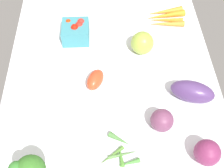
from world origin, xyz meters
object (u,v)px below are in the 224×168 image
Objects in this scene: berry_basket at (76,31)px; heirloom_tomato_green at (142,43)px; red_onion_near_basket at (207,153)px; carrot_bunch at (165,17)px; okra_pile at (121,151)px; roma_tomato at (95,80)px; red_onion_center at (162,120)px; eggplant at (192,92)px.

heirloom_tomato_green reaches higher than berry_basket.
red_onion_near_basket reaches higher than carrot_bunch.
okra_pile is 1.46× the size of roma_tomato.
eggplant is (-10.51, 11.74, -0.03)cm from red_onion_center.
red_onion_center is at bearing -134.40° from red_onion_near_basket.
berry_basket is at bearing -75.31° from carrot_bunch.
berry_basket reaches higher than carrot_bunch.
eggplant reaches higher than carrot_bunch.
roma_tomato is at bearing -132.09° from red_onion_near_basket.
okra_pile is (49.88, 14.74, -2.93)cm from berry_basket.
berry_basket is 38.59cm from carrot_bunch.
berry_basket is 50.00cm from red_onion_center.
heirloom_tomato_green reaches higher than red_onion_near_basket.
berry_basket is at bearing -107.88° from heirloom_tomato_green.
heirloom_tomato_green reaches higher than eggplant.
okra_pile is at bearing 40.12° from roma_tomato.
red_onion_center is at bearing 34.17° from berry_basket.
eggplant is 33.24cm from roma_tomato.
red_onion_near_basket reaches higher than okra_pile.
heirloom_tomato_green is 0.59× the size of eggplant.
red_onion_near_basket reaches higher than eggplant.
heirloom_tomato_green is (8.17, 25.33, 0.67)cm from berry_basket.
okra_pile is 16.09cm from red_onion_center.
heirloom_tomato_green is 26.93cm from eggplant.
carrot_bunch is at bearing -66.89° from eggplant.
red_onion_near_basket is 21.80cm from eggplant.
carrot_bunch is 21.76cm from heirloom_tomato_green.
berry_basket is 0.61× the size of carrot_bunch.
roma_tomato is (-26.31, -7.33, 1.80)cm from okra_pile.
red_onion_near_basket is 43.40cm from roma_tomato.
berry_basket is 26.62cm from heirloom_tomato_green.
berry_basket is 65.89cm from red_onion_near_basket.
carrot_bunch is (-62.43, -2.35, -2.55)cm from red_onion_near_basket.
berry_basket is at bearing -163.54° from okra_pile.
heirloom_tomato_green reaches higher than carrot_bunch.
red_onion_near_basket is 0.89× the size of roma_tomato.
red_onion_near_basket is at bearing 45.60° from red_onion_center.
carrot_bunch is 1.97× the size of roma_tomato.
heirloom_tomato_green is (-44.48, -14.28, 0.47)cm from red_onion_near_basket.
red_onion_near_basket is 25.21cm from okra_pile.
red_onion_near_basket is 0.45× the size of carrot_bunch.
red_onion_near_basket is 46.72cm from heirloom_tomato_green.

